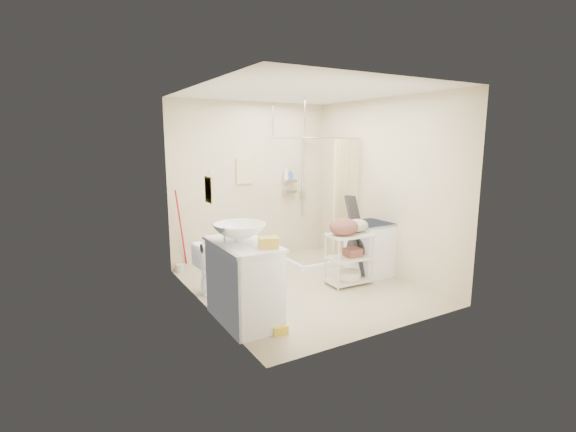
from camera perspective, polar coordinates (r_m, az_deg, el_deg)
name	(u,v)px	position (r m, az deg, el deg)	size (l,w,h in m)	color
floor	(304,287)	(5.84, 2.14, -9.62)	(3.20, 3.20, 0.00)	#BBAF8C
ceiling	(305,92)	(5.52, 2.33, 16.65)	(2.80, 3.20, 0.04)	silver
wall_back	(252,183)	(6.93, -4.90, 4.58)	(2.80, 0.04, 2.60)	beige
wall_front	(390,211)	(4.28, 13.77, 0.69)	(2.80, 0.04, 2.60)	beige
wall_left	(202,201)	(4.93, -11.65, 2.03)	(0.04, 3.20, 2.60)	beige
wall_right	(383,187)	(6.39, 12.92, 3.86)	(0.04, 3.20, 2.60)	beige
vanity	(244,282)	(4.68, -6.10, -8.99)	(0.57, 1.02, 0.90)	white
sink	(240,232)	(4.59, -6.65, -2.24)	(0.58, 0.58, 0.20)	white
counter_basket	(268,242)	(4.31, -2.70, -3.63)	(0.20, 0.15, 0.11)	gold
floor_basket	(279,328)	(4.52, -1.17, -15.01)	(0.23, 0.18, 0.12)	yellow
toilet	(220,266)	(5.66, -9.23, -6.78)	(0.38, 0.67, 0.68)	white
mop	(178,232)	(6.49, -14.78, -2.07)	(0.12, 0.12, 1.27)	#B41020
potted_plant_a	(246,253)	(6.90, -5.82, -5.05)	(0.17, 0.12, 0.33)	#9C4823
potted_plant_b	(265,250)	(7.03, -3.10, -4.63)	(0.19, 0.16, 0.35)	brown
hanging_towel	(244,171)	(6.83, -5.99, 6.16)	(0.28, 0.03, 0.42)	beige
towel_ring	(209,188)	(4.73, -10.72, 3.79)	(0.04, 0.22, 0.34)	#FBE78E
tp_holder	(206,248)	(5.11, -11.17, -4.31)	(0.08, 0.12, 0.14)	white
shower	(314,198)	(6.90, 3.51, 2.48)	(1.10, 1.10, 2.10)	white
shampoo_bottle_a	(286,173)	(7.12, -0.27, 5.91)	(0.09, 0.09, 0.24)	silver
shampoo_bottle_b	(290,175)	(7.16, 0.32, 5.68)	(0.08, 0.08, 0.18)	#355AA6
washing_machine	(370,249)	(6.34, 11.15, -4.41)	(0.54, 0.56, 0.80)	silver
laundry_rack	(349,254)	(5.88, 8.40, -5.16)	(0.63, 0.37, 0.86)	beige
ironing_board	(358,235)	(6.22, 9.60, -2.56)	(0.35, 0.10, 1.24)	black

